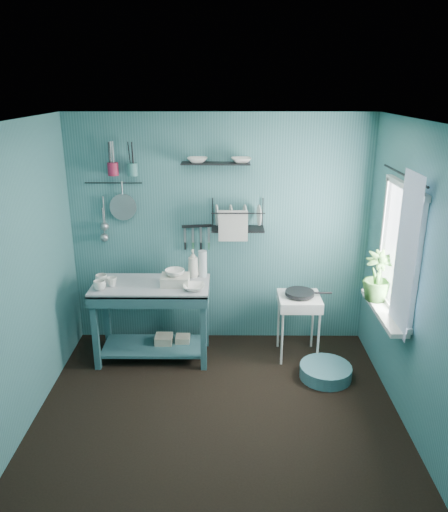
{
  "coord_description": "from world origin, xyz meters",
  "views": [
    {
      "loc": [
        0.08,
        -3.66,
        2.76
      ],
      "look_at": [
        0.05,
        0.85,
        1.2
      ],
      "focal_mm": 35.0,
      "sensor_mm": 36.0,
      "label": 1
    }
  ],
  "objects_px": {
    "mug_mid": "(112,282)",
    "soap_bottle": "(193,263)",
    "water_bottle": "(203,264)",
    "colander": "(123,207)",
    "mug_left": "(100,285)",
    "dish_rack": "(238,215)",
    "utensil_cup_magenta": "(113,169)",
    "hotplate_stand": "(298,326)",
    "wash_tub": "(175,280)",
    "potted_plant": "(378,276)",
    "storage_tin_small": "(183,344)",
    "utensil_cup_teal": "(132,169)",
    "storage_tin_large": "(164,345)",
    "mug_right": "(101,279)",
    "frying_pan": "(300,293)",
    "work_counter": "(153,321)",
    "floor_basin": "(326,372)"
  },
  "relations": [
    {
      "from": "potted_plant",
      "to": "frying_pan",
      "type": "bearing_deg",
      "value": 148.61
    },
    {
      "from": "work_counter",
      "to": "storage_tin_small",
      "type": "relative_size",
      "value": 5.91
    },
    {
      "from": "dish_rack",
      "to": "storage_tin_small",
      "type": "height_order",
      "value": "dish_rack"
    },
    {
      "from": "work_counter",
      "to": "storage_tin_small",
      "type": "height_order",
      "value": "work_counter"
    },
    {
      "from": "wash_tub",
      "to": "colander",
      "type": "xyz_separation_m",
      "value": [
        -0.57,
        0.44,
        0.65
      ]
    },
    {
      "from": "water_bottle",
      "to": "colander",
      "type": "relative_size",
      "value": 1.0
    },
    {
      "from": "wash_tub",
      "to": "potted_plant",
      "type": "bearing_deg",
      "value": -10.06
    },
    {
      "from": "dish_rack",
      "to": "wash_tub",
      "type": "bearing_deg",
      "value": -147.97
    },
    {
      "from": "hotplate_stand",
      "to": "utensil_cup_teal",
      "type": "xyz_separation_m",
      "value": [
        -1.72,
        0.36,
        1.59
      ]
    },
    {
      "from": "mug_mid",
      "to": "storage_tin_small",
      "type": "bearing_deg",
      "value": 11.63
    },
    {
      "from": "mug_mid",
      "to": "soap_bottle",
      "type": "bearing_deg",
      "value": 18.0
    },
    {
      "from": "dish_rack",
      "to": "utensil_cup_magenta",
      "type": "relative_size",
      "value": 4.23
    },
    {
      "from": "soap_bottle",
      "to": "floor_basin",
      "type": "bearing_deg",
      "value": -24.06
    },
    {
      "from": "water_bottle",
      "to": "storage_tin_small",
      "type": "xyz_separation_m",
      "value": [
        -0.22,
        -0.14,
        -0.88
      ]
    },
    {
      "from": "wash_tub",
      "to": "storage_tin_small",
      "type": "distance_m",
      "value": 0.8
    },
    {
      "from": "utensil_cup_teal",
      "to": "storage_tin_large",
      "type": "relative_size",
      "value": 0.59
    },
    {
      "from": "wash_tub",
      "to": "storage_tin_large",
      "type": "distance_m",
      "value": 0.79
    },
    {
      "from": "mug_mid",
      "to": "mug_right",
      "type": "height_order",
      "value": "mug_right"
    },
    {
      "from": "colander",
      "to": "frying_pan",
      "type": "bearing_deg",
      "value": -11.87
    },
    {
      "from": "utensil_cup_magenta",
      "to": "storage_tin_small",
      "type": "xyz_separation_m",
      "value": [
        0.69,
        -0.31,
        -1.84
      ]
    },
    {
      "from": "storage_tin_small",
      "to": "wash_tub",
      "type": "bearing_deg",
      "value": -116.57
    },
    {
      "from": "soap_bottle",
      "to": "dish_rack",
      "type": "distance_m",
      "value": 0.69
    },
    {
      "from": "mug_right",
      "to": "frying_pan",
      "type": "xyz_separation_m",
      "value": [
        2.02,
        0.04,
        -0.16
      ]
    },
    {
      "from": "hotplate_stand",
      "to": "wash_tub",
      "type": "bearing_deg",
      "value": -172.87
    },
    {
      "from": "frying_pan",
      "to": "utensil_cup_magenta",
      "type": "height_order",
      "value": "utensil_cup_magenta"
    },
    {
      "from": "wash_tub",
      "to": "frying_pan",
      "type": "relative_size",
      "value": 0.93
    },
    {
      "from": "soap_bottle",
      "to": "utensil_cup_magenta",
      "type": "relative_size",
      "value": 2.3
    },
    {
      "from": "mug_left",
      "to": "dish_rack",
      "type": "distance_m",
      "value": 1.57
    },
    {
      "from": "mug_left",
      "to": "potted_plant",
      "type": "relative_size",
      "value": 0.26
    },
    {
      "from": "work_counter",
      "to": "utensil_cup_teal",
      "type": "bearing_deg",
      "value": 105.42
    },
    {
      "from": "dish_rack",
      "to": "frying_pan",
      "type": "bearing_deg",
      "value": -23.48
    },
    {
      "from": "mug_left",
      "to": "floor_basin",
      "type": "height_order",
      "value": "mug_left"
    },
    {
      "from": "mug_left",
      "to": "soap_bottle",
      "type": "xyz_separation_m",
      "value": [
        0.9,
        0.36,
        0.1
      ]
    },
    {
      "from": "mug_mid",
      "to": "dish_rack",
      "type": "xyz_separation_m",
      "value": [
        1.27,
        0.4,
        0.59
      ]
    },
    {
      "from": "mug_mid",
      "to": "wash_tub",
      "type": "relative_size",
      "value": 0.36
    },
    {
      "from": "water_bottle",
      "to": "mug_right",
      "type": "bearing_deg",
      "value": -167.83
    },
    {
      "from": "mug_mid",
      "to": "wash_tub",
      "type": "distance_m",
      "value": 0.63
    },
    {
      "from": "mug_mid",
      "to": "water_bottle",
      "type": "height_order",
      "value": "water_bottle"
    },
    {
      "from": "utensil_cup_magenta",
      "to": "colander",
      "type": "height_order",
      "value": "utensil_cup_magenta"
    },
    {
      "from": "soap_bottle",
      "to": "hotplate_stand",
      "type": "height_order",
      "value": "soap_bottle"
    },
    {
      "from": "work_counter",
      "to": "potted_plant",
      "type": "distance_m",
      "value": 2.3
    },
    {
      "from": "utensil_cup_teal",
      "to": "storage_tin_large",
      "type": "height_order",
      "value": "utensil_cup_teal"
    },
    {
      "from": "mug_left",
      "to": "utensil_cup_magenta",
      "type": "bearing_deg",
      "value": 80.85
    },
    {
      "from": "soap_bottle",
      "to": "utensil_cup_magenta",
      "type": "bearing_deg",
      "value": 166.54
    },
    {
      "from": "colander",
      "to": "work_counter",
      "type": "bearing_deg",
      "value": -52.86
    },
    {
      "from": "mug_mid",
      "to": "frying_pan",
      "type": "xyz_separation_m",
      "value": [
        1.9,
        0.1,
        -0.16
      ]
    },
    {
      "from": "mug_mid",
      "to": "potted_plant",
      "type": "xyz_separation_m",
      "value": [
        2.56,
        -0.3,
        0.18
      ]
    },
    {
      "from": "wash_tub",
      "to": "utensil_cup_teal",
      "type": "bearing_deg",
      "value": 136.92
    },
    {
      "from": "water_bottle",
      "to": "dish_rack",
      "type": "xyz_separation_m",
      "value": [
        0.37,
        0.12,
        0.49
      ]
    },
    {
      "from": "mug_left",
      "to": "storage_tin_small",
      "type": "xyz_separation_m",
      "value": [
        0.78,
        0.24,
        -0.79
      ]
    }
  ]
}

